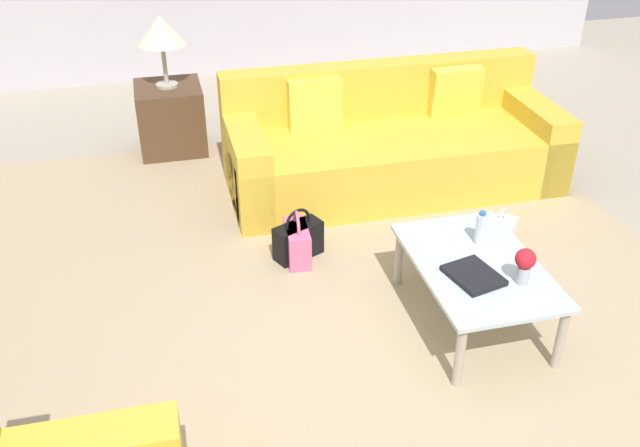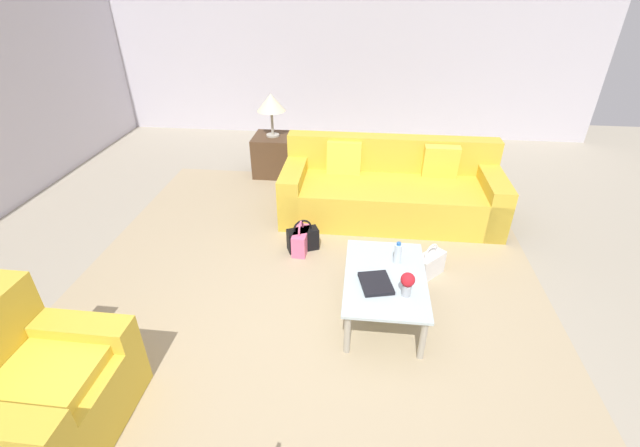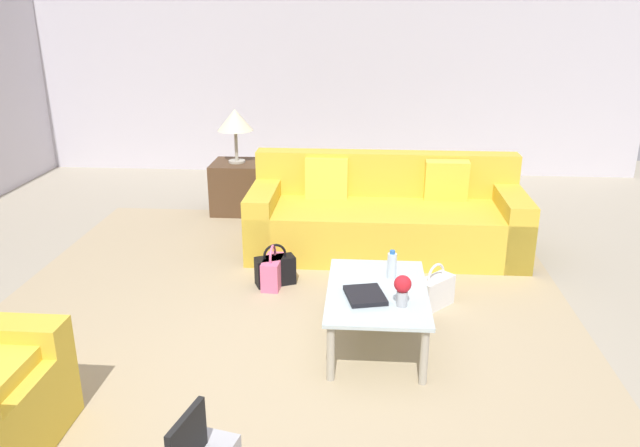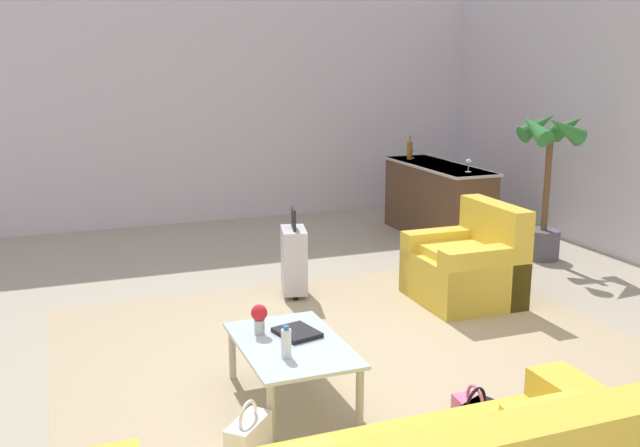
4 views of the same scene
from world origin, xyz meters
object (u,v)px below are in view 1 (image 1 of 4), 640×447
Objects in this scene: water_bottle at (481,228)px; coffee_table_book at (473,275)px; flower_vase at (525,263)px; handbag_white at (499,240)px; couch at (389,146)px; side_table at (171,118)px; handbag_pink at (297,242)px; coffee_table at (476,271)px; table_lamp at (161,31)px; handbag_black at (298,240)px.

coffee_table_book is at bearing 150.64° from water_bottle.
flower_vase reaches higher than handbag_white.
couch reaches higher than handbag_white.
couch is 4.45× the size of side_table.
coffee_table_book is 0.27m from flower_vase.
handbag_pink is at bearing 134.93° from couch.
handbag_pink is at bearing 41.94° from flower_vase.
handbag_pink is 1.32m from handbag_white.
couch is at bearing -3.18° from coffee_table.
table_lamp reaches higher than handbag_pink.
coffee_table is 3.24m from table_lamp.
couch is 2.03m from flower_vase.
side_table is (3.02, 1.65, -0.25)m from flower_vase.
coffee_table is 2.85× the size of handbag_black.
water_bottle is 0.57× the size of handbag_pink.
table_lamp reaches higher than coffee_table_book.
water_bottle is (-1.60, 0.00, 0.20)m from couch.
handbag_black is (-0.90, 0.92, -0.17)m from couch.
table_lamp is (2.92, 1.42, 0.59)m from coffee_table_book.
couch is 12.21× the size of water_bottle.
side_table is (2.80, 1.50, -0.07)m from coffee_table.
handbag_white is (-0.28, -1.28, 0.00)m from handbag_pink.
coffee_table_book is at bearing 146.31° from coffee_table.
table_lamp reaches higher than water_bottle.
table_lamp is at bearing 0.00° from side_table.
side_table reaches higher than handbag_pink.
coffee_table is at bearing 34.29° from flower_vase.
water_bottle is 0.71× the size of coffee_table_book.
handbag_pink is at bearing 155.04° from handbag_black.
side_table is 2.96m from handbag_white.
handbag_black is (-1.90, -0.68, -0.15)m from side_table.
table_lamp reaches higher than flower_vase.
handbag_white is at bearing -103.86° from handbag_black.
handbag_pink is at bearing -160.86° from side_table.
side_table is at bearing 57.99° from couch.
couch is 6.96× the size of handbag_pink.
couch is 12.15× the size of flower_vase.
handbag_pink is 1.00× the size of handbag_white.
coffee_table is 1.22m from handbag_pink.
handbag_white is 1.00× the size of handbag_black.
water_bottle is at bearing -26.57° from coffee_table.
flower_vase is at bearing -151.35° from side_table.
side_table is (2.92, 1.42, -0.14)m from coffee_table_book.
coffee_table reaches higher than handbag_black.
handbag_pink is at bearing 43.63° from coffee_table.
flower_vase is at bearing -178.58° from couch.
coffee_table_book is (-0.12, 0.08, 0.07)m from coffee_table.
side_table is 0.96× the size of table_lamp.
handbag_white is (-1.21, -0.35, -0.17)m from couch.
water_bottle is at bearing -148.39° from side_table.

